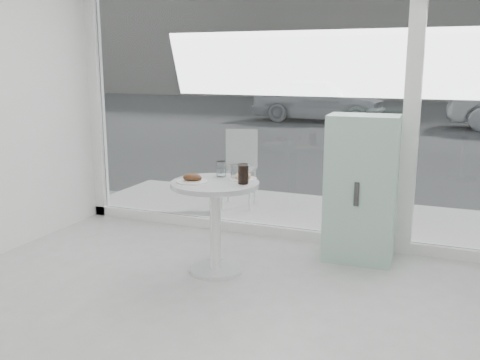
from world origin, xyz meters
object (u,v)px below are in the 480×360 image
at_px(plate_fritter, 193,179).
at_px(water_tumbler_b, 235,172).
at_px(water_tumbler_a, 221,170).
at_px(mint_cabinet, 361,189).
at_px(cola_glass, 243,174).
at_px(plate_donut, 243,177).
at_px(car_white, 319,99).
at_px(main_table, 215,208).
at_px(patio_chair, 240,163).

relative_size(plate_fritter, water_tumbler_b, 2.10).
bearing_deg(water_tumbler_a, water_tumbler_b, -12.21).
distance_m(mint_cabinet, water_tumbler_b, 1.12).
xyz_separation_m(water_tumbler_b, cola_glass, (0.14, -0.16, 0.02)).
bearing_deg(water_tumbler_a, plate_donut, -12.25).
height_order(mint_cabinet, car_white, car_white).
bearing_deg(plate_fritter, car_white, 99.18).
bearing_deg(mint_cabinet, plate_donut, -148.34).
relative_size(water_tumbler_a, cola_glass, 0.81).
bearing_deg(car_white, water_tumbler_a, -169.62).
bearing_deg(water_tumbler_b, cola_glass, -49.42).
bearing_deg(water_tumbler_b, main_table, -120.85).
height_order(plate_fritter, plate_donut, plate_fritter).
height_order(car_white, plate_fritter, car_white).
bearing_deg(cola_glass, car_white, 101.12).
xyz_separation_m(mint_cabinet, plate_fritter, (-1.21, -0.83, 0.16)).
bearing_deg(plate_donut, water_tumbler_b, 167.68).
height_order(plate_fritter, water_tumbler_b, water_tumbler_b).
xyz_separation_m(main_table, plate_fritter, (-0.16, -0.09, 0.25)).
relative_size(main_table, car_white, 0.20).
bearing_deg(patio_chair, car_white, 88.40).
distance_m(car_white, plate_donut, 11.93).
height_order(plate_donut, water_tumbler_a, water_tumbler_a).
xyz_separation_m(mint_cabinet, water_tumbler_b, (-0.94, -0.57, 0.18)).
distance_m(water_tumbler_a, water_tumbler_b, 0.14).
relative_size(main_table, plate_fritter, 3.05).
bearing_deg(mint_cabinet, patio_chair, 141.49).
xyz_separation_m(main_table, water_tumbler_a, (-0.04, 0.20, 0.28)).
height_order(patio_chair, plate_donut, patio_chair).
relative_size(patio_chair, plate_donut, 3.94).
height_order(car_white, cola_glass, car_white).
xyz_separation_m(car_white, cola_glass, (2.33, -11.85, 0.19)).
distance_m(plate_fritter, cola_glass, 0.41).
relative_size(patio_chair, car_white, 0.23).
bearing_deg(patio_chair, water_tumbler_a, -83.17).
distance_m(car_white, plate_fritter, 12.11).
bearing_deg(patio_chair, main_table, -83.93).
xyz_separation_m(plate_fritter, water_tumbler_a, (0.12, 0.29, 0.03)).
distance_m(plate_donut, cola_glass, 0.16).
bearing_deg(main_table, cola_glass, 3.87).
distance_m(mint_cabinet, plate_donut, 1.06).
distance_m(main_table, mint_cabinet, 1.29).
bearing_deg(plate_donut, patio_chair, 112.94).
distance_m(mint_cabinet, water_tumbler_a, 1.22).
relative_size(plate_donut, water_tumbler_a, 1.73).
bearing_deg(plate_donut, mint_cabinet, 34.06).
xyz_separation_m(main_table, mint_cabinet, (1.05, 0.74, 0.09)).
xyz_separation_m(water_tumbler_a, cola_glass, (0.27, -0.19, 0.02)).
height_order(mint_cabinet, cola_glass, mint_cabinet).
relative_size(patio_chair, plate_fritter, 3.54).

